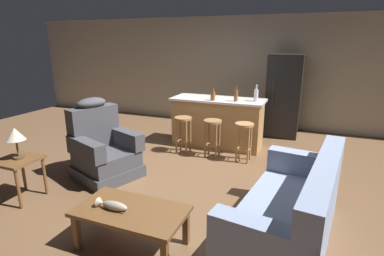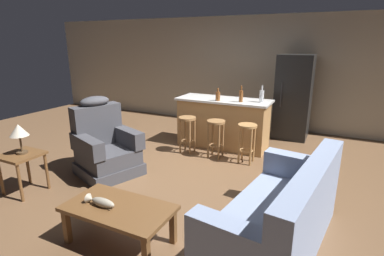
{
  "view_description": "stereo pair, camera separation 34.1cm",
  "coord_description": "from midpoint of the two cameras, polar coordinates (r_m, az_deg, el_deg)",
  "views": [
    {
      "loc": [
        1.66,
        -4.14,
        2.01
      ],
      "look_at": [
        0.04,
        -0.1,
        0.75
      ],
      "focal_mm": 28.0,
      "sensor_mm": 36.0,
      "label": 1
    },
    {
      "loc": [
        1.97,
        -4.0,
        2.01
      ],
      "look_at": [
        0.04,
        -0.1,
        0.75
      ],
      "focal_mm": 28.0,
      "sensor_mm": 36.0,
      "label": 2
    }
  ],
  "objects": [
    {
      "name": "refrigerator",
      "position": [
        6.75,
        15.67,
        5.91
      ],
      "size": [
        0.7,
        0.69,
        1.76
      ],
      "color": "black",
      "rests_on": "ground_plane"
    },
    {
      "name": "bottle_wine_dark",
      "position": [
        5.61,
        10.41,
        6.2
      ],
      "size": [
        0.08,
        0.08,
        0.31
      ],
      "color": "silver",
      "rests_on": "kitchen_island"
    },
    {
      "name": "back_wall",
      "position": [
        7.46,
        7.79,
        10.53
      ],
      "size": [
        12.0,
        0.05,
        2.6
      ],
      "color": "#A89E89",
      "rests_on": "ground_plane"
    },
    {
      "name": "couch",
      "position": [
        3.24,
        15.56,
        -15.48
      ],
      "size": [
        1.09,
        2.0,
        0.94
      ],
      "rotation": [
        0.0,
        0.0,
        3.0
      ],
      "color": "#8493B2",
      "rests_on": "ground_plane"
    },
    {
      "name": "coffee_table",
      "position": [
        3.18,
        -14.68,
        -15.67
      ],
      "size": [
        1.1,
        0.6,
        0.42
      ],
      "color": "brown",
      "rests_on": "ground_plane"
    },
    {
      "name": "ground_plane",
      "position": [
        4.89,
        -1.99,
        -8.14
      ],
      "size": [
        12.0,
        12.0,
        0.0
      ],
      "color": "brown"
    },
    {
      "name": "bar_stool_left",
      "position": [
        5.52,
        -3.45,
        -0.06
      ],
      "size": [
        0.32,
        0.32,
        0.68
      ],
      "color": "olive",
      "rests_on": "ground_plane"
    },
    {
      "name": "table_lamp",
      "position": [
        4.47,
        -32.56,
        -1.26
      ],
      "size": [
        0.24,
        0.24,
        0.41
      ],
      "color": "#4C3823",
      "rests_on": "end_table"
    },
    {
      "name": "kitchen_island",
      "position": [
        5.92,
        3.23,
        1.11
      ],
      "size": [
        1.8,
        0.7,
        0.95
      ],
      "color": "#AD7F4C",
      "rests_on": "ground_plane"
    },
    {
      "name": "end_table",
      "position": [
        4.59,
        -32.04,
        -6.18
      ],
      "size": [
        0.48,
        0.48,
        0.56
      ],
      "color": "brown",
      "rests_on": "ground_plane"
    },
    {
      "name": "bar_stool_right",
      "position": [
        5.16,
        8.03,
        -1.36
      ],
      "size": [
        0.32,
        0.32,
        0.68
      ],
      "color": "#A87A47",
      "rests_on": "ground_plane"
    },
    {
      "name": "bar_stool_middle",
      "position": [
        5.32,
        2.09,
        -0.69
      ],
      "size": [
        0.32,
        0.32,
        0.68
      ],
      "color": "olive",
      "rests_on": "ground_plane"
    },
    {
      "name": "recliner_near_lamp",
      "position": [
        4.82,
        -18.53,
        -3.94
      ],
      "size": [
        1.08,
        1.08,
        1.2
      ],
      "rotation": [
        0.0,
        0.0,
        -0.36
      ],
      "color": "#3D3D42",
      "rests_on": "ground_plane"
    },
    {
      "name": "bottle_short_amber",
      "position": [
        5.56,
        6.63,
        6.22
      ],
      "size": [
        0.07,
        0.07,
        0.3
      ],
      "color": "brown",
      "rests_on": "kitchen_island"
    },
    {
      "name": "fish_figurine",
      "position": [
        3.17,
        -18.08,
        -13.91
      ],
      "size": [
        0.34,
        0.1,
        0.1
      ],
      "color": "#4C3823",
      "rests_on": "coffee_table"
    },
    {
      "name": "bottle_tall_green",
      "position": [
        5.61,
        2.25,
        6.16
      ],
      "size": [
        0.09,
        0.09,
        0.23
      ],
      "color": "brown",
      "rests_on": "kitchen_island"
    }
  ]
}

